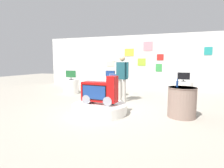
% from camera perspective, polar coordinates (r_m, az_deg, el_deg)
% --- Properties ---
extents(ground_plane, '(30.00, 30.00, 0.00)m').
position_cam_1_polar(ground_plane, '(5.51, 0.17, -8.22)').
color(ground_plane, '#A8A091').
extents(back_wall_display, '(12.08, 0.13, 3.00)m').
position_cam_1_polar(back_wall_display, '(10.67, 9.53, 7.07)').
color(back_wall_display, silver).
rests_on(back_wall_display, ground).
extents(main_display_pedestal, '(1.55, 1.55, 0.27)m').
position_cam_1_polar(main_display_pedestal, '(5.14, -3.97, -7.76)').
color(main_display_pedestal, white).
rests_on(main_display_pedestal, ground).
extents(novelty_firetruck_tv, '(1.05, 0.45, 0.80)m').
position_cam_1_polar(novelty_firetruck_tv, '(5.03, -3.87, -2.75)').
color(novelty_firetruck_tv, gray).
rests_on(novelty_firetruck_tv, main_display_pedestal).
extents(display_pedestal_left_rear, '(0.80, 0.80, 0.64)m').
position_cam_1_polar(display_pedestal_left_rear, '(8.28, 21.45, -1.40)').
color(display_pedestal_left_rear, white).
rests_on(display_pedestal_left_rear, ground).
extents(tv_on_left_rear, '(0.53, 0.19, 0.39)m').
position_cam_1_polar(tv_on_left_rear, '(8.22, 21.61, 2.24)').
color(tv_on_left_rear, black).
rests_on(tv_on_left_rear, display_pedestal_left_rear).
extents(display_pedestal_center_rear, '(0.74, 0.74, 0.64)m').
position_cam_1_polar(display_pedestal_center_rear, '(9.28, -0.54, -0.11)').
color(display_pedestal_center_rear, white).
rests_on(display_pedestal_center_rear, ground).
extents(tv_on_center_rear, '(0.48, 0.17, 0.39)m').
position_cam_1_polar(tv_on_center_rear, '(9.23, -0.56, 3.21)').
color(tv_on_center_rear, black).
rests_on(tv_on_center_rear, display_pedestal_center_rear).
extents(display_pedestal_right_rear, '(0.70, 0.70, 0.64)m').
position_cam_1_polar(display_pedestal_right_rear, '(8.63, -12.72, -0.79)').
color(display_pedestal_right_rear, white).
rests_on(display_pedestal_right_rear, ground).
extents(tv_on_right_rear, '(0.59, 0.21, 0.44)m').
position_cam_1_polar(tv_on_right_rear, '(8.57, -12.83, 2.94)').
color(tv_on_right_rear, black).
rests_on(tv_on_right_rear, display_pedestal_right_rear).
extents(display_pedestal_far_right, '(0.79, 0.79, 0.64)m').
position_cam_1_polar(display_pedestal_far_right, '(7.82, 0.58, -1.39)').
color(display_pedestal_far_right, white).
rests_on(display_pedestal_far_right, ground).
extents(tv_on_far_right, '(0.39, 0.22, 0.31)m').
position_cam_1_polar(tv_on_far_right, '(7.76, 0.57, 2.08)').
color(tv_on_far_right, black).
rests_on(tv_on_far_right, display_pedestal_far_right).
extents(side_table_round, '(0.74, 0.74, 0.79)m').
position_cam_1_polar(side_table_round, '(5.07, 21.16, -5.31)').
color(side_table_round, gray).
rests_on(side_table_round, ground).
extents(bottle_on_side_table, '(0.06, 0.06, 0.23)m').
position_cam_1_polar(bottle_on_side_table, '(4.98, 19.87, 0.10)').
color(bottle_on_side_table, navy).
rests_on(bottle_on_side_table, side_table_round).
extents(shopper_browsing_near_truck, '(0.52, 0.34, 1.67)m').
position_cam_1_polar(shopper_browsing_near_truck, '(6.62, 3.24, 2.87)').
color(shopper_browsing_near_truck, '#B2ADA3').
rests_on(shopper_browsing_near_truck, ground).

